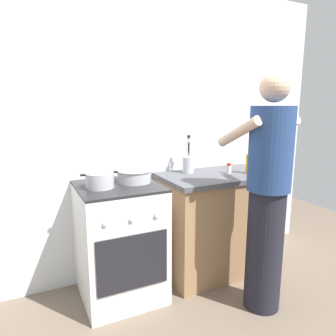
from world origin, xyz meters
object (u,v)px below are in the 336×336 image
object	(u,v)px
spice_bottle	(229,169)
oil_bottle	(249,163)
pot	(100,180)
utensil_crock	(188,163)
stove_range	(120,241)
mixing_bowl	(134,175)
person	(267,195)

from	to	relation	value
spice_bottle	oil_bottle	xyz separation A→B (m)	(0.17, -0.07, 0.05)
pot	oil_bottle	xyz separation A→B (m)	(1.30, -0.08, 0.04)
utensil_crock	spice_bottle	distance (m)	0.36
stove_range	utensil_crock	size ratio (longest dim) A/B	2.68
mixing_bowl	utensil_crock	world-z (taller)	utensil_crock
mixing_bowl	pot	bearing A→B (deg)	-169.04
pot	oil_bottle	size ratio (longest dim) A/B	1.21
stove_range	oil_bottle	bearing A→B (deg)	-4.74
utensil_crock	oil_bottle	size ratio (longest dim) A/B	1.52
stove_range	person	xyz separation A→B (m)	(0.91, -0.59, 0.41)
mixing_bowl	spice_bottle	distance (m)	0.85
stove_range	utensil_crock	distance (m)	0.89
mixing_bowl	oil_bottle	xyz separation A→B (m)	(1.02, -0.13, 0.04)
mixing_bowl	stove_range	bearing A→B (deg)	-166.08
person	spice_bottle	bearing A→B (deg)	81.51
mixing_bowl	oil_bottle	distance (m)	1.02
oil_bottle	person	distance (m)	0.57
stove_range	spice_bottle	world-z (taller)	spice_bottle
person	pot	bearing A→B (deg)	151.37
mixing_bowl	spice_bottle	xyz separation A→B (m)	(0.85, -0.06, -0.01)
pot	stove_range	bearing A→B (deg)	7.95
pot	spice_bottle	xyz separation A→B (m)	(1.13, -0.00, -0.01)
stove_range	oil_bottle	size ratio (longest dim) A/B	4.07
oil_bottle	stove_range	bearing A→B (deg)	175.26
oil_bottle	utensil_crock	bearing A→B (deg)	151.87
pot	spice_bottle	distance (m)	1.13
utensil_crock	spice_bottle	world-z (taller)	utensil_crock
pot	spice_bottle	world-z (taller)	pot
spice_bottle	mixing_bowl	bearing A→B (deg)	176.03
stove_range	oil_bottle	world-z (taller)	oil_bottle
person	oil_bottle	bearing A→B (deg)	63.18
pot	oil_bottle	distance (m)	1.30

